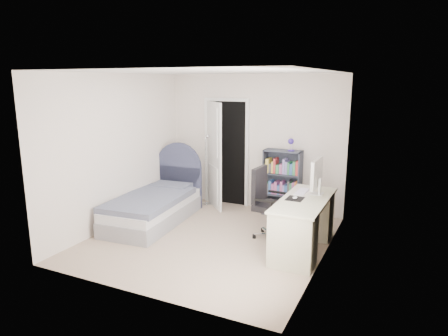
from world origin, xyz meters
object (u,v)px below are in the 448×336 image
at_px(nightstand, 180,182).
at_px(bookcase, 283,185).
at_px(desk, 304,222).
at_px(office_chair, 267,199).
at_px(floor_lamp, 207,176).
at_px(bed, 156,205).

distance_m(nightstand, bookcase, 2.13).
height_order(desk, office_chair, desk).
bearing_deg(floor_lamp, bookcase, 1.92).
distance_m(floor_lamp, office_chair, 1.91).
relative_size(nightstand, bookcase, 0.42).
relative_size(floor_lamp, office_chair, 1.27).
bearing_deg(bed, bookcase, 33.23).
height_order(nightstand, office_chair, office_chair).
distance_m(bed, office_chair, 2.00).
bearing_deg(office_chair, floor_lamp, 146.63).
xyz_separation_m(desk, office_chair, (-0.64, 0.24, 0.18)).
height_order(bed, nightstand, bed).
height_order(nightstand, bookcase, bookcase).
relative_size(desk, office_chair, 1.43).
distance_m(bed, floor_lamp, 1.27).
bearing_deg(nightstand, bed, -78.67).
bearing_deg(desk, floor_lamp, 150.05).
bearing_deg(bed, floor_lamp, 72.40).
bearing_deg(bed, office_chair, 3.91).
relative_size(nightstand, floor_lamp, 0.42).
height_order(bed, office_chair, bed).
relative_size(floor_lamp, desk, 0.89).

